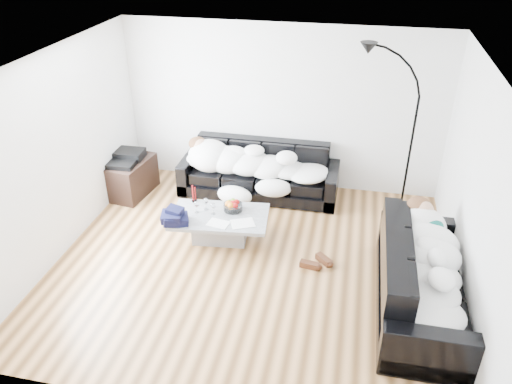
% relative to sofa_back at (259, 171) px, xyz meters
% --- Properties ---
extents(ground, '(5.00, 5.00, 0.00)m').
position_rel_sofa_back_xyz_m(ground, '(0.27, -1.81, -0.41)').
color(ground, brown).
rests_on(ground, ground).
extents(wall_back, '(5.00, 0.02, 2.60)m').
position_rel_sofa_back_xyz_m(wall_back, '(0.27, 0.44, 0.89)').
color(wall_back, silver).
rests_on(wall_back, ground).
extents(wall_left, '(0.02, 4.50, 2.60)m').
position_rel_sofa_back_xyz_m(wall_left, '(-2.23, -1.81, 0.89)').
color(wall_left, silver).
rests_on(wall_left, ground).
extents(wall_right, '(0.02, 4.50, 2.60)m').
position_rel_sofa_back_xyz_m(wall_right, '(2.77, -1.81, 0.89)').
color(wall_right, silver).
rests_on(wall_right, ground).
extents(ceiling, '(5.00, 5.00, 0.00)m').
position_rel_sofa_back_xyz_m(ceiling, '(0.27, -1.81, 2.19)').
color(ceiling, white).
rests_on(ceiling, ground).
extents(sofa_back, '(2.48, 0.86, 0.81)m').
position_rel_sofa_back_xyz_m(sofa_back, '(0.00, 0.00, 0.00)').
color(sofa_back, black).
rests_on(sofa_back, ground).
extents(sofa_right, '(0.94, 2.20, 0.89)m').
position_rel_sofa_back_xyz_m(sofa_right, '(2.34, -2.19, 0.04)').
color(sofa_right, black).
rests_on(sofa_right, ground).
extents(sleeper_back, '(2.10, 0.73, 0.42)m').
position_rel_sofa_back_xyz_m(sleeper_back, '(0.00, -0.05, 0.22)').
color(sleeper_back, white).
rests_on(sleeper_back, sofa_back).
extents(sleeper_right, '(0.80, 1.89, 0.46)m').
position_rel_sofa_back_xyz_m(sleeper_right, '(2.34, -2.19, 0.24)').
color(sleeper_right, white).
rests_on(sleeper_right, sofa_right).
extents(teal_cushion, '(0.42, 0.38, 0.20)m').
position_rel_sofa_back_xyz_m(teal_cushion, '(2.28, -1.51, 0.31)').
color(teal_cushion, '#0C564B').
rests_on(teal_cushion, sofa_right).
extents(coffee_table, '(1.38, 0.90, 0.38)m').
position_rel_sofa_back_xyz_m(coffee_table, '(-0.27, -1.35, -0.21)').
color(coffee_table, '#939699').
rests_on(coffee_table, ground).
extents(fruit_bowl, '(0.30, 0.30, 0.16)m').
position_rel_sofa_back_xyz_m(fruit_bowl, '(-0.12, -1.19, 0.06)').
color(fruit_bowl, white).
rests_on(fruit_bowl, coffee_table).
extents(wine_glass_a, '(0.09, 0.09, 0.18)m').
position_rel_sofa_back_xyz_m(wine_glass_a, '(-0.49, -1.25, 0.06)').
color(wine_glass_a, white).
rests_on(wine_glass_a, coffee_table).
extents(wine_glass_b, '(0.09, 0.09, 0.17)m').
position_rel_sofa_back_xyz_m(wine_glass_b, '(-0.59, -1.35, 0.06)').
color(wine_glass_b, white).
rests_on(wine_glass_b, coffee_table).
extents(wine_glass_c, '(0.08, 0.08, 0.17)m').
position_rel_sofa_back_xyz_m(wine_glass_c, '(-0.36, -1.34, 0.06)').
color(wine_glass_c, white).
rests_on(wine_glass_c, coffee_table).
extents(candle_left, '(0.05, 0.05, 0.26)m').
position_rel_sofa_back_xyz_m(candle_left, '(-0.73, -1.09, 0.11)').
color(candle_left, maroon).
rests_on(candle_left, coffee_table).
extents(candle_right, '(0.05, 0.05, 0.22)m').
position_rel_sofa_back_xyz_m(candle_right, '(-0.70, -1.06, 0.09)').
color(candle_right, maroon).
rests_on(candle_right, coffee_table).
extents(newspaper_a, '(0.38, 0.34, 0.01)m').
position_rel_sofa_back_xyz_m(newspaper_a, '(0.09, -1.49, -0.02)').
color(newspaper_a, silver).
rests_on(newspaper_a, coffee_table).
extents(newspaper_b, '(0.31, 0.25, 0.01)m').
position_rel_sofa_back_xyz_m(newspaper_b, '(-0.23, -1.56, -0.02)').
color(newspaper_b, silver).
rests_on(newspaper_b, coffee_table).
extents(navy_jacket, '(0.36, 0.31, 0.17)m').
position_rel_sofa_back_xyz_m(navy_jacket, '(-0.79, -1.64, 0.14)').
color(navy_jacket, black).
rests_on(navy_jacket, coffee_table).
extents(shoes, '(0.50, 0.43, 0.09)m').
position_rel_sofa_back_xyz_m(shoes, '(1.10, -1.67, -0.36)').
color(shoes, '#472311').
rests_on(shoes, ground).
extents(av_cabinet, '(0.68, 0.91, 0.58)m').
position_rel_sofa_back_xyz_m(av_cabinet, '(-2.02, -0.42, -0.12)').
color(av_cabinet, black).
rests_on(av_cabinet, ground).
extents(stereo, '(0.45, 0.35, 0.13)m').
position_rel_sofa_back_xyz_m(stereo, '(-2.02, -0.42, 0.23)').
color(stereo, black).
rests_on(stereo, av_cabinet).
extents(floor_lamp, '(0.81, 0.36, 2.18)m').
position_rel_sofa_back_xyz_m(floor_lamp, '(2.23, 0.01, 0.68)').
color(floor_lamp, black).
rests_on(floor_lamp, ground).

